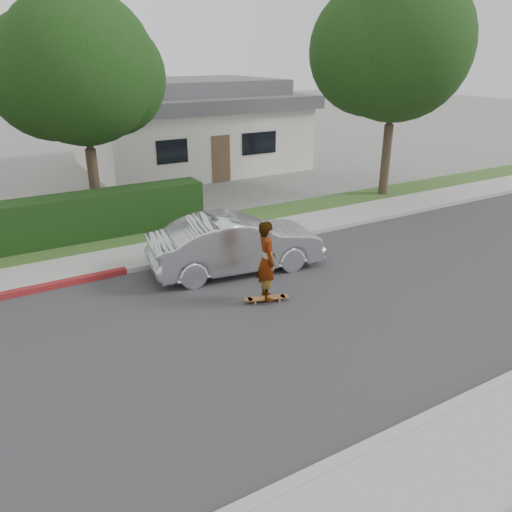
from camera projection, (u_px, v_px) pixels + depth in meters
name	position (u px, v px, depth m)	size (l,w,h in m)	color
ground	(138.00, 359.00, 9.64)	(120.00, 120.00, 0.00)	slate
road	(138.00, 358.00, 9.63)	(60.00, 8.00, 0.01)	#2D2D30
curb_near	(238.00, 512.00, 6.33)	(60.00, 0.20, 0.15)	#9E9E99
curb_far	(88.00, 278.00, 12.89)	(60.00, 0.20, 0.15)	#9E9E99
sidewalk_far	(80.00, 267.00, 13.62)	(60.00, 1.60, 0.12)	gray
planting_strip	(68.00, 249.00, 14.90)	(60.00, 1.60, 0.10)	#2D4C1E
tree_center	(79.00, 73.00, 15.83)	(5.66, 4.84, 7.44)	#33261C
tree_right	(393.00, 49.00, 18.69)	(6.32, 5.60, 8.56)	#33261C
house	(189.00, 125.00, 25.38)	(10.60, 8.60, 4.30)	beige
skateboard	(267.00, 298.00, 11.80)	(1.11, 0.56, 0.10)	#D3653A
skateboarder	(267.00, 261.00, 11.44)	(0.69, 0.45, 1.89)	white
car_silver	(236.00, 243.00, 13.32)	(1.62, 4.64, 1.53)	#B8BCC0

